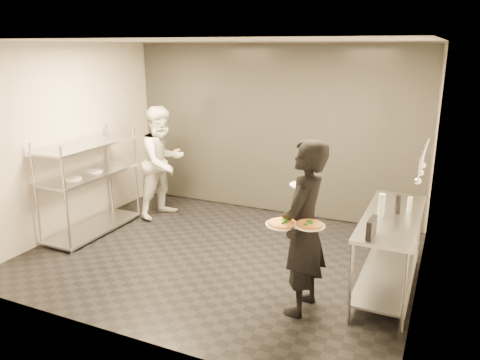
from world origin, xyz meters
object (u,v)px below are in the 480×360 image
at_px(chef, 163,162).
at_px(salad_plate, 304,183).
at_px(waiter, 304,229).
at_px(pizza_plate_far, 310,225).
at_px(bottle_dark, 398,204).
at_px(pizza_plate_near, 282,223).
at_px(bottle_green, 381,205).
at_px(pos_monitor, 372,228).
at_px(bottle_clear, 410,204).
at_px(prep_counter, 390,240).
at_px(pass_rack, 90,183).

xyz_separation_m(chef, salad_plate, (2.86, -1.60, 0.42)).
height_order(waiter, pizza_plate_far, waiter).
bearing_deg(salad_plate, waiter, -70.73).
height_order(pizza_plate_far, bottle_dark, bottle_dark).
height_order(chef, pizza_plate_far, chef).
height_order(chef, pizza_plate_near, chef).
relative_size(chef, bottle_dark, 8.34).
xyz_separation_m(bottle_green, bottle_dark, (0.15, 0.19, -0.02)).
bearing_deg(pos_monitor, chef, 157.00).
relative_size(chef, pizza_plate_near, 5.42).
relative_size(pos_monitor, bottle_clear, 1.54).
distance_m(pizza_plate_far, bottle_clear, 1.48).
distance_m(prep_counter, bottle_green, 0.46).
bearing_deg(pizza_plate_near, pizza_plate_far, 4.57).
distance_m(pizza_plate_near, bottle_clear, 1.66).
relative_size(waiter, bottle_clear, 10.83).
relative_size(pass_rack, salad_plate, 5.22).
xyz_separation_m(pizza_plate_near, bottle_dark, (0.97, 1.14, -0.02)).
distance_m(chef, pizza_plate_near, 3.50).
height_order(waiter, pizza_plate_near, waiter).
relative_size(pizza_plate_near, pos_monitor, 1.27).
bearing_deg(salad_plate, bottle_clear, 36.32).
bearing_deg(bottle_green, pizza_plate_near, -130.78).
xyz_separation_m(waiter, pizza_plate_far, (0.12, -0.21, 0.14)).
bearing_deg(pass_rack, bottle_clear, 2.69).
relative_size(pos_monitor, bottle_dark, 1.22).
relative_size(pizza_plate_near, salad_plate, 1.10).
height_order(pass_rack, pos_monitor, pass_rack).
xyz_separation_m(pass_rack, pizza_plate_near, (3.40, -1.05, 0.28)).
distance_m(pizza_plate_far, salad_plate, 0.59).
relative_size(bottle_clear, bottle_dark, 0.79).
height_order(chef, bottle_dark, chef).
bearing_deg(bottle_clear, pizza_plate_far, -123.33).
xyz_separation_m(pizza_plate_far, pos_monitor, (0.54, 0.31, -0.06)).
height_order(pizza_plate_far, salad_plate, salad_plate).
height_order(pass_rack, prep_counter, pass_rack).
xyz_separation_m(pizza_plate_near, bottle_clear, (1.09, 1.26, -0.04)).
xyz_separation_m(pass_rack, pizza_plate_far, (3.67, -1.03, 0.30)).
bearing_deg(bottle_dark, pizza_plate_far, -121.96).
relative_size(pizza_plate_near, pizza_plate_far, 1.11).
relative_size(pass_rack, bottle_clear, 9.30).
bearing_deg(bottle_green, waiter, -133.02).
height_order(waiter, salad_plate, waiter).
height_order(pizza_plate_near, pos_monitor, pos_monitor).
relative_size(prep_counter, waiter, 0.97).
bearing_deg(pos_monitor, pizza_plate_near, -154.58).
bearing_deg(bottle_clear, pos_monitor, -106.51).
bearing_deg(pos_monitor, salad_plate, 170.40).
distance_m(chef, bottle_dark, 3.89).
distance_m(salad_plate, pos_monitor, 0.83).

